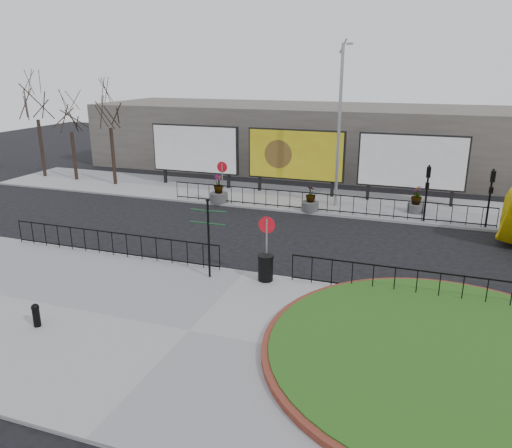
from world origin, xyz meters
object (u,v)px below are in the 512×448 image
at_px(planter_a, 219,192).
at_px(bollard, 36,314).
at_px(fingerpost_sign, 208,230).
at_px(planter_b, 310,202).
at_px(lamp_post, 339,124).
at_px(billboard_mid, 296,155).
at_px(litter_bin, 266,268).
at_px(planter_c, 416,202).

bearing_deg(planter_a, bollard, -87.71).
bearing_deg(planter_a, fingerpost_sign, -68.35).
bearing_deg(planter_b, lamp_post, 54.40).
distance_m(billboard_mid, planter_b, 4.48).
xyz_separation_m(planter_a, planter_b, (5.61, 0.00, -0.09)).
relative_size(lamp_post, fingerpost_sign, 2.95).
height_order(planter_a, planter_b, planter_a).
xyz_separation_m(billboard_mid, litter_bin, (2.53, -13.57, -1.96)).
bearing_deg(bollard, billboard_mid, 80.82).
height_order(litter_bin, planter_a, planter_a).
height_order(fingerpost_sign, bollard, fingerpost_sign).
xyz_separation_m(lamp_post, planter_a, (-6.76, -1.60, -4.10)).
relative_size(bollard, litter_bin, 0.76).
bearing_deg(fingerpost_sign, planter_c, 61.74).
bearing_deg(litter_bin, lamp_post, 87.64).
bearing_deg(billboard_mid, planter_c, -14.73).
bearing_deg(lamp_post, fingerpost_sign, -102.36).
xyz_separation_m(lamp_post, bollard, (-6.13, -17.34, -4.28)).
bearing_deg(bollard, litter_bin, 45.46).
xyz_separation_m(bollard, planter_a, (-0.63, 15.74, 0.18)).
relative_size(billboard_mid, bollard, 8.04).
height_order(billboard_mid, litter_bin, billboard_mid).
bearing_deg(billboard_mid, litter_bin, -79.44).
xyz_separation_m(lamp_post, fingerpost_sign, (-2.63, -12.00, -2.82)).
xyz_separation_m(bollard, planter_b, (4.98, 15.74, 0.10)).
height_order(fingerpost_sign, planter_b, fingerpost_sign).
relative_size(billboard_mid, planter_b, 4.24).
bearing_deg(litter_bin, bollard, -134.54).
bearing_deg(planter_b, litter_bin, -86.18).
relative_size(billboard_mid, fingerpost_sign, 1.98).
distance_m(fingerpost_sign, litter_bin, 2.58).
xyz_separation_m(fingerpost_sign, litter_bin, (2.15, 0.40, -1.37)).
relative_size(planter_a, planter_c, 1.10).
bearing_deg(lamp_post, planter_a, -166.68).
bearing_deg(billboard_mid, bollard, -99.18).
distance_m(planter_a, planter_c, 11.36).
bearing_deg(planter_a, litter_bin, -57.88).
bearing_deg(bollard, planter_a, 92.29).
xyz_separation_m(billboard_mid, planter_a, (-3.75, -3.57, -1.87)).
xyz_separation_m(billboard_mid, bollard, (-3.12, -19.31, -2.06)).
distance_m(billboard_mid, planter_c, 7.98).
relative_size(bollard, planter_a, 0.46).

